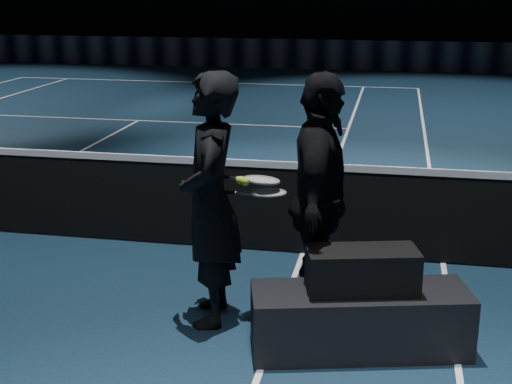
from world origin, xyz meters
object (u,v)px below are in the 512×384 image
(racket_lower, at_px, (268,193))
(tennis_balls, at_px, (243,179))
(racket_bag, at_px, (362,270))
(racket_upper, at_px, (262,180))
(player_a, at_px, (210,201))
(player_bench, at_px, (360,320))
(player_b, at_px, (319,202))

(racket_lower, bearing_deg, tennis_balls, 178.53)
(racket_bag, relative_size, racket_upper, 1.18)
(player_a, distance_m, racket_upper, 0.43)
(racket_upper, distance_m, tennis_balls, 0.15)
(player_bench, relative_size, racket_lower, 2.35)
(racket_lower, distance_m, racket_upper, 0.11)
(racket_lower, bearing_deg, player_a, -180.00)
(tennis_balls, bearing_deg, player_b, 9.38)
(player_a, xyz_separation_m, racket_upper, (0.39, 0.11, 0.16))
(racket_bag, distance_m, racket_upper, 1.05)
(player_bench, distance_m, racket_lower, 1.19)
(player_bench, height_order, racket_upper, racket_upper)
(racket_lower, height_order, tennis_balls, tennis_balls)
(player_bench, relative_size, player_a, 0.79)
(player_bench, relative_size, racket_upper, 2.35)
(player_b, relative_size, racket_upper, 2.96)
(racket_bag, distance_m, tennis_balls, 1.15)
(tennis_balls, bearing_deg, racket_lower, 8.39)
(player_a, bearing_deg, tennis_balls, 90.59)
(player_bench, height_order, player_b, player_b)
(tennis_balls, bearing_deg, player_a, -169.02)
(player_bench, distance_m, racket_upper, 1.30)
(player_b, xyz_separation_m, racket_upper, (-0.45, -0.04, 0.16))
(player_b, bearing_deg, tennis_balls, 97.40)
(racket_lower, relative_size, racket_upper, 1.00)
(racket_bag, distance_m, player_b, 0.68)
(racket_bag, bearing_deg, player_a, 152.34)
(racket_upper, bearing_deg, racket_bag, -39.85)
(player_a, distance_m, player_b, 0.85)
(player_b, distance_m, racket_lower, 0.41)
(racket_bag, height_order, player_a, player_a)
(player_a, relative_size, player_b, 1.00)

